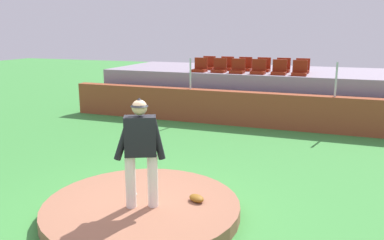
% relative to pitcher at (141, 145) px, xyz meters
% --- Properties ---
extents(ground_plane, '(60.00, 60.00, 0.00)m').
position_rel_pitcher_xyz_m(ground_plane, '(-0.08, 0.13, -1.28)').
color(ground_plane, '#3C8B3B').
extents(pitchers_mound, '(3.30, 3.30, 0.23)m').
position_rel_pitcher_xyz_m(pitchers_mound, '(-0.08, 0.13, -1.16)').
color(pitchers_mound, '#976148').
rests_on(pitchers_mound, ground_plane).
extents(pitcher, '(0.79, 0.46, 1.80)m').
position_rel_pitcher_xyz_m(pitcher, '(0.00, 0.00, 0.00)').
color(pitcher, silver).
rests_on(pitcher, pitchers_mound).
extents(baseball, '(0.07, 0.07, 0.07)m').
position_rel_pitcher_xyz_m(baseball, '(-0.31, 0.32, -1.01)').
color(baseball, white).
rests_on(baseball, pitchers_mound).
extents(fielding_glove, '(0.36, 0.33, 0.11)m').
position_rel_pitcher_xyz_m(fielding_glove, '(0.77, 0.49, -0.99)').
color(fielding_glove, brown).
rests_on(fielding_glove, pitchers_mound).
extents(brick_barrier, '(12.25, 0.40, 1.12)m').
position_rel_pitcher_xyz_m(brick_barrier, '(-0.08, 7.05, -0.72)').
color(brick_barrier, brown).
rests_on(brick_barrier, ground_plane).
extents(fence_post_left, '(0.06, 0.06, 1.03)m').
position_rel_pitcher_xyz_m(fence_post_left, '(-1.81, 7.05, 0.35)').
color(fence_post_left, silver).
rests_on(fence_post_left, brick_barrier).
extents(fence_post_right, '(0.06, 0.06, 1.03)m').
position_rel_pitcher_xyz_m(fence_post_right, '(2.81, 7.05, 0.35)').
color(fence_post_right, silver).
rests_on(fence_post_right, brick_barrier).
extents(bleacher_platform, '(11.06, 4.21, 1.59)m').
position_rel_pitcher_xyz_m(bleacher_platform, '(-0.08, 9.75, -0.48)').
color(bleacher_platform, gray).
rests_on(bleacher_platform, ground_plane).
extents(stadium_chair_0, '(0.48, 0.44, 0.50)m').
position_rel_pitcher_xyz_m(stadium_chair_0, '(-1.85, 8.15, 0.47)').
color(stadium_chair_0, maroon).
rests_on(stadium_chair_0, bleacher_platform).
extents(stadium_chair_1, '(0.48, 0.44, 0.50)m').
position_rel_pitcher_xyz_m(stadium_chair_1, '(-1.14, 8.19, 0.47)').
color(stadium_chair_1, maroon).
rests_on(stadium_chair_1, bleacher_platform).
extents(stadium_chair_2, '(0.48, 0.44, 0.50)m').
position_rel_pitcher_xyz_m(stadium_chair_2, '(-0.46, 8.14, 0.47)').
color(stadium_chair_2, maroon).
rests_on(stadium_chair_2, bleacher_platform).
extents(stadium_chair_3, '(0.48, 0.44, 0.50)m').
position_rel_pitcher_xyz_m(stadium_chair_3, '(0.27, 8.16, 0.47)').
color(stadium_chair_3, maroon).
rests_on(stadium_chair_3, bleacher_platform).
extents(stadium_chair_4, '(0.48, 0.44, 0.50)m').
position_rel_pitcher_xyz_m(stadium_chair_4, '(0.97, 8.20, 0.47)').
color(stadium_chair_4, maroon).
rests_on(stadium_chair_4, bleacher_platform).
extents(stadium_chair_5, '(0.48, 0.44, 0.50)m').
position_rel_pitcher_xyz_m(stadium_chair_5, '(1.64, 8.16, 0.47)').
color(stadium_chair_5, maroon).
rests_on(stadium_chair_5, bleacher_platform).
extents(stadium_chair_6, '(0.48, 0.44, 0.50)m').
position_rel_pitcher_xyz_m(stadium_chair_6, '(-1.83, 9.08, 0.47)').
color(stadium_chair_6, maroon).
rests_on(stadium_chair_6, bleacher_platform).
extents(stadium_chair_7, '(0.48, 0.44, 0.50)m').
position_rel_pitcher_xyz_m(stadium_chair_7, '(-1.11, 9.07, 0.47)').
color(stadium_chair_7, maroon).
rests_on(stadium_chair_7, bleacher_platform).
extents(stadium_chair_8, '(0.48, 0.44, 0.50)m').
position_rel_pitcher_xyz_m(stadium_chair_8, '(-0.41, 9.08, 0.47)').
color(stadium_chair_8, maroon).
rests_on(stadium_chair_8, bleacher_platform).
extents(stadium_chair_9, '(0.48, 0.44, 0.50)m').
position_rel_pitcher_xyz_m(stadium_chair_9, '(0.28, 9.07, 0.47)').
color(stadium_chair_9, maroon).
rests_on(stadium_chair_9, bleacher_platform).
extents(stadium_chair_10, '(0.48, 0.44, 0.50)m').
position_rel_pitcher_xyz_m(stadium_chair_10, '(0.98, 9.10, 0.47)').
color(stadium_chair_10, maroon).
rests_on(stadium_chair_10, bleacher_platform).
extents(stadium_chair_11, '(0.48, 0.44, 0.50)m').
position_rel_pitcher_xyz_m(stadium_chair_11, '(1.65, 9.07, 0.47)').
color(stadium_chair_11, maroon).
rests_on(stadium_chair_11, bleacher_platform).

